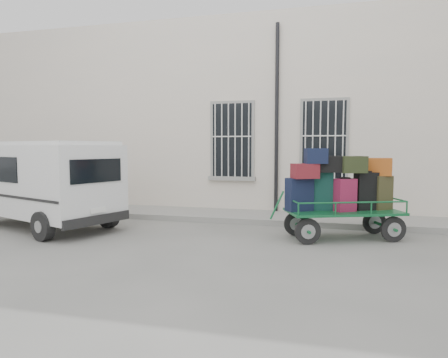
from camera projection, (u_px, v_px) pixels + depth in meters
The scene contains 5 objects.
ground at pixel (219, 235), 9.27m from camera, with size 80.00×80.00×0.00m, color #60615C.
building at pixel (259, 120), 14.34m from camera, with size 24.00×5.15×6.00m.
sidewalk at pixel (239, 216), 11.39m from camera, with size 24.00×1.70×0.15m, color gray.
luggage_cart at pixel (341, 192), 8.79m from camera, with size 2.91×1.92×2.01m.
van at pixel (43, 179), 10.09m from camera, with size 4.64×3.16×2.17m.
Camera 1 is at (2.40, -8.82, 2.03)m, focal length 32.00 mm.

